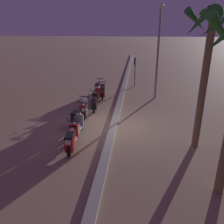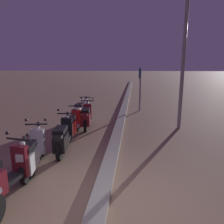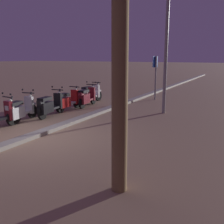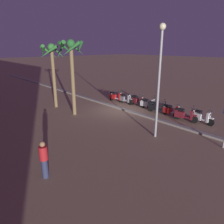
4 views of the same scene
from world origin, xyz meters
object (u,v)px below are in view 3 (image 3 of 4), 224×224
at_px(scooter_black_tail_end, 50,106).
at_px(scooter_silver_second_in_line, 20,110).
at_px(scooter_maroon_mid_rear, 86,97).
at_px(scooter_red_mid_front, 67,101).
at_px(scooter_white_mid_centre, 90,94).
at_px(street_lamp, 167,20).
at_px(crossing_sign, 155,73).

height_order(scooter_black_tail_end, scooter_silver_second_in_line, same).
distance_m(scooter_maroon_mid_rear, scooter_red_mid_front, 1.23).
height_order(scooter_maroon_mid_rear, scooter_black_tail_end, same).
xyz_separation_m(scooter_white_mid_centre, street_lamp, (0.65, 4.17, 3.36)).
xyz_separation_m(scooter_red_mid_front, street_lamp, (-1.59, 3.96, 3.38)).
bearing_deg(scooter_silver_second_in_line, scooter_maroon_mid_rear, 172.72).
relative_size(scooter_maroon_mid_rear, crossing_sign, 0.74).
height_order(scooter_red_mid_front, scooter_silver_second_in_line, scooter_silver_second_in_line).
height_order(scooter_black_tail_end, crossing_sign, crossing_sign).
distance_m(scooter_maroon_mid_rear, scooter_silver_second_in_line, 3.71).
height_order(crossing_sign, street_lamp, street_lamp).
height_order(scooter_white_mid_centre, crossing_sign, crossing_sign).
bearing_deg(scooter_red_mid_front, scooter_maroon_mid_rear, 168.96).
xyz_separation_m(scooter_maroon_mid_rear, crossing_sign, (-3.63, 2.19, 1.05)).
xyz_separation_m(scooter_red_mid_front, scooter_silver_second_in_line, (2.47, -0.23, 0.00)).
relative_size(scooter_white_mid_centre, crossing_sign, 0.72).
distance_m(scooter_red_mid_front, crossing_sign, 5.51).
xyz_separation_m(scooter_red_mid_front, scooter_black_tail_end, (1.27, 0.12, 0.01)).
xyz_separation_m(scooter_maroon_mid_rear, scooter_red_mid_front, (1.21, -0.24, -0.02)).
distance_m(scooter_white_mid_centre, scooter_red_mid_front, 2.25).
xyz_separation_m(scooter_silver_second_in_line, street_lamp, (-4.06, 4.19, 3.38)).
relative_size(scooter_white_mid_centre, scooter_maroon_mid_rear, 0.97).
bearing_deg(scooter_red_mid_front, scooter_black_tail_end, 5.28).
distance_m(scooter_red_mid_front, scooter_silver_second_in_line, 2.48).
distance_m(scooter_white_mid_centre, scooter_silver_second_in_line, 4.71).
relative_size(scooter_red_mid_front, scooter_black_tail_end, 0.97).
distance_m(scooter_silver_second_in_line, crossing_sign, 7.84).
distance_m(scooter_white_mid_centre, street_lamp, 5.39).
xyz_separation_m(scooter_white_mid_centre, scooter_silver_second_in_line, (4.71, -0.02, -0.02)).
distance_m(scooter_maroon_mid_rear, crossing_sign, 4.36).
height_order(scooter_silver_second_in_line, crossing_sign, crossing_sign).
bearing_deg(scooter_silver_second_in_line, street_lamp, 134.10).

